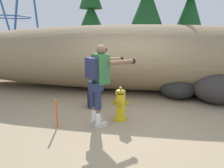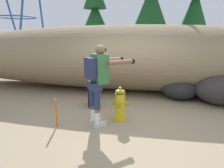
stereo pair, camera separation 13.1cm
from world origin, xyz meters
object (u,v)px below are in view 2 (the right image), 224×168
Objects in this scene: boulder_large at (218,88)px; boulder_mid at (180,87)px; utility_worker at (99,76)px; survey_stake at (56,113)px; fire_hydrant at (120,105)px; spare_backpack at (93,99)px.

boulder_large reaches higher than boulder_mid.
utility_worker is 1.18m from survey_stake.
fire_hydrant is 1.62× the size of spare_backpack.
fire_hydrant is 0.60× the size of boulder_large.
fire_hydrant reaches higher than spare_backpack.
boulder_large is at bearing 1.83° from spare_backpack.
utility_worker is 3.57× the size of spare_backpack.
spare_backpack is at bearing 138.99° from fire_hydrant.
boulder_mid is (-0.98, 0.29, -0.09)m from boulder_large.
spare_backpack is 2.64m from boulder_mid.
boulder_large is at bearing 29.62° from survey_stake.
survey_stake is at bearing -122.69° from spare_backpack.
fire_hydrant is 0.45× the size of utility_worker.
boulder_mid is 1.85× the size of survey_stake.
fire_hydrant is at bearing -54.15° from spare_backpack.
survey_stake reaches higher than spare_backpack.
fire_hydrant is 1.08m from spare_backpack.
boulder_large reaches higher than survey_stake.
boulder_mid is at bearing 163.52° from boulder_large.
fire_hydrant is 1.37m from survey_stake.
boulder_large reaches higher than fire_hydrant.
utility_worker is 3.54m from boulder_large.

